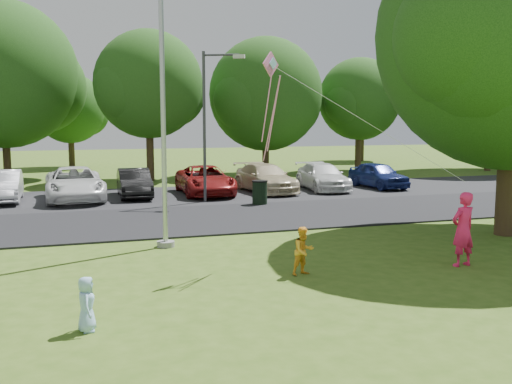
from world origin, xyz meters
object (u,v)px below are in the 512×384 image
object	(u,v)px
trash_can	(260,193)
child_yellow	(304,251)
child_blue	(86,304)
flagpole	(163,99)
woman	(463,229)
street_lamp	(210,113)
kite	(275,85)

from	to	relation	value
trash_can	child_yellow	xyz separation A→B (m)	(-2.41, -10.57, 0.04)
child_blue	flagpole	bearing A→B (deg)	-18.85
flagpole	child_yellow	distance (m)	5.92
woman	child_yellow	bearing A→B (deg)	-15.58
flagpole	child_yellow	bearing A→B (deg)	-56.56
flagpole	woman	world-z (taller)	flagpole
woman	child_yellow	world-z (taller)	woman
trash_can	child_blue	size ratio (longest dim) A/B	1.10
street_lamp	child_blue	world-z (taller)	street_lamp
flagpole	trash_can	xyz separation A→B (m)	(5.00, 6.64, -3.64)
street_lamp	woman	size ratio (longest dim) A/B	3.49
trash_can	child_blue	bearing A→B (deg)	-119.79
street_lamp	child_blue	bearing A→B (deg)	-87.22
child_yellow	child_blue	world-z (taller)	child_yellow
flagpole	street_lamp	size ratio (longest dim) A/B	1.55
woman	child_blue	world-z (taller)	woman
street_lamp	trash_can	world-z (taller)	street_lamp
woman	child_blue	size ratio (longest dim) A/B	1.93
street_lamp	child_yellow	xyz separation A→B (m)	(-0.60, -11.82, -3.30)
street_lamp	trash_can	size ratio (longest dim) A/B	6.10
flagpole	street_lamp	bearing A→B (deg)	67.97
trash_can	child_yellow	size ratio (longest dim) A/B	0.93
street_lamp	child_blue	distance (m)	15.41
woman	child_yellow	distance (m)	4.08
street_lamp	child_yellow	distance (m)	12.29
kite	flagpole	bearing A→B (deg)	94.00
child_blue	kite	distance (m)	6.86
kite	woman	bearing A→B (deg)	-54.16
kite	child_blue	bearing A→B (deg)	-178.97
flagpole	kite	bearing A→B (deg)	-51.34
child_yellow	kite	xyz separation A→B (m)	(-0.33, 1.10, 3.86)
kite	trash_can	bearing A→B (deg)	39.20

